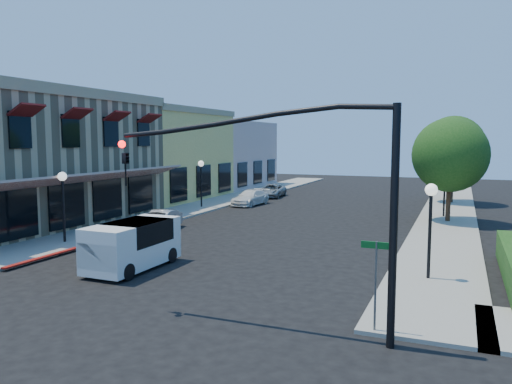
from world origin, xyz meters
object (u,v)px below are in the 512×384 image
at_px(white_van, 132,242).
at_px(parked_car_c, 250,198).
at_px(parked_car_d, 272,191).
at_px(lamppost_right_near, 431,207).
at_px(street_name_sign, 376,272).
at_px(signal_mast_arm, 309,181).
at_px(lamppost_right_far, 445,176).
at_px(lamppost_left_far, 201,172).
at_px(lamppost_left_near, 63,189).
at_px(parked_car_a, 151,223).
at_px(parked_car_b, 161,220).
at_px(street_tree_b, 453,147).
at_px(street_tree_a, 450,155).

height_order(white_van, parked_car_c, white_van).
bearing_deg(parked_car_d, lamppost_right_near, -62.93).
bearing_deg(street_name_sign, signal_mast_arm, -156.80).
bearing_deg(lamppost_right_near, lamppost_right_far, 90.00).
bearing_deg(lamppost_left_far, lamppost_right_far, 6.71).
bearing_deg(parked_car_d, white_van, -87.41).
height_order(lamppost_left_near, parked_car_a, lamppost_left_near).
relative_size(parked_car_c, parked_car_d, 0.98).
bearing_deg(lamppost_left_far, parked_car_d, 75.47).
relative_size(white_van, parked_car_b, 1.24).
relative_size(street_tree_b, white_van, 1.65).
xyz_separation_m(street_tree_a, white_van, (-11.30, -16.70, -3.11)).
relative_size(signal_mast_arm, parked_car_c, 1.96).
relative_size(street_name_sign, white_van, 0.59).
relative_size(lamppost_left_near, parked_car_b, 1.04).
xyz_separation_m(parked_car_a, parked_car_d, (0.00, 18.87, -0.01)).
distance_m(street_tree_b, lamppost_left_near, 29.64).
distance_m(lamppost_right_near, parked_car_d, 27.28).
bearing_deg(lamppost_right_far, white_van, -120.46).
height_order(street_tree_b, white_van, street_tree_b).
relative_size(lamppost_right_far, parked_car_b, 1.04).
height_order(signal_mast_arm, parked_car_c, signal_mast_arm).
distance_m(street_tree_a, parked_car_a, 18.38).
bearing_deg(white_van, street_name_sign, -17.25).
relative_size(street_name_sign, parked_car_c, 0.61).
bearing_deg(lamppost_right_far, parked_car_a, -140.77).
bearing_deg(lamppost_right_near, street_name_sign, -99.78).
xyz_separation_m(street_name_sign, parked_car_d, (-13.70, 28.67, -1.12)).
distance_m(white_van, parked_car_a, 7.67).
height_order(lamppost_right_far, parked_car_a, lamppost_right_far).
height_order(street_tree_a, parked_car_b, street_tree_a).
height_order(signal_mast_arm, parked_car_d, signal_mast_arm).
relative_size(lamppost_left_far, parked_car_d, 0.86).
xyz_separation_m(street_tree_a, lamppost_right_near, (-0.30, -14.00, -1.46)).
bearing_deg(parked_car_a, street_name_sign, -30.49).
distance_m(street_name_sign, parked_car_a, 16.88).
xyz_separation_m(white_van, parked_car_b, (-3.70, 7.70, -0.52)).
bearing_deg(lamppost_left_far, parked_car_c, 47.80).
distance_m(street_name_sign, lamppost_right_near, 5.98).
height_order(signal_mast_arm, lamppost_left_near, signal_mast_arm).
bearing_deg(parked_car_c, lamppost_right_near, -43.79).
xyz_separation_m(parked_car_a, parked_car_b, (0.00, 1.00, -0.02)).
relative_size(street_tree_a, lamppost_left_far, 1.82).
distance_m(street_tree_b, signal_mast_arm, 30.65).
relative_size(lamppost_right_near, white_van, 0.84).
relative_size(parked_car_b, parked_car_d, 0.83).
xyz_separation_m(white_van, parked_car_a, (-3.70, 6.70, -0.50)).
height_order(signal_mast_arm, parked_car_a, signal_mast_arm).
relative_size(street_tree_a, parked_car_a, 1.87).
relative_size(lamppost_right_near, parked_car_d, 0.86).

